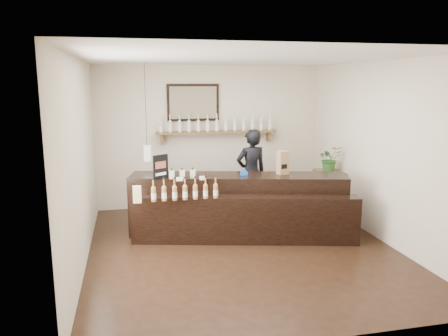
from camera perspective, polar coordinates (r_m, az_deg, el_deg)
name	(u,v)px	position (r m, az deg, el deg)	size (l,w,h in m)	color
ground	(242,248)	(6.73, 2.31, -10.39)	(5.00, 5.00, 0.00)	black
room_shell	(242,136)	(6.31, 2.43, 4.16)	(5.00, 5.00, 5.00)	beige
back_wall_decor	(204,120)	(8.58, -2.57, 6.34)	(2.66, 0.96, 1.69)	brown
counter	(239,208)	(7.13, 2.01, -5.22)	(3.56, 1.73, 1.15)	black
promo_sign	(161,167)	(6.85, -8.28, 0.14)	(0.25, 0.16, 0.39)	black
paper_bag	(283,163)	(7.22, 7.70, 0.71)	(0.20, 0.17, 0.38)	olive
tape_dispenser	(244,173)	(7.10, 2.62, -0.62)	(0.13, 0.06, 0.10)	#1754A7
side_cabinet	(328,193)	(8.41, 13.44, -3.24)	(0.46, 0.61, 0.85)	brown
potted_plant	(330,159)	(8.27, 13.64, 1.21)	(0.42, 0.37, 0.47)	#2A5C24
shopkeeper	(251,167)	(8.06, 3.57, 0.07)	(0.67, 0.44, 1.85)	black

